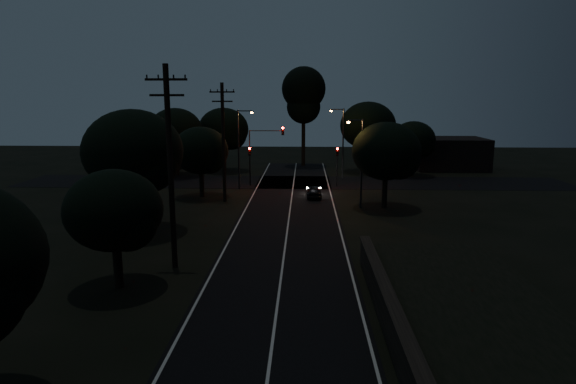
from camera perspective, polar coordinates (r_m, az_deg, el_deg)
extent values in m
cube|color=black|center=(33.61, -0.12, -4.84)|extent=(8.00, 70.00, 0.02)
cube|color=black|center=(53.11, 0.68, 1.17)|extent=(60.00, 8.00, 0.02)
cube|color=beige|center=(33.61, -0.12, -4.81)|extent=(0.12, 70.00, 0.01)
cube|color=beige|center=(33.95, -6.48, -4.72)|extent=(0.12, 70.00, 0.01)
cube|color=beige|center=(33.68, 6.29, -4.84)|extent=(0.12, 70.00, 0.01)
cube|color=black|center=(15.76, 15.00, -18.81)|extent=(0.55, 26.00, 0.10)
cylinder|color=black|center=(26.55, -13.77, 2.63)|extent=(0.30, 0.30, 11.00)
cube|color=black|center=(26.28, -14.26, 12.81)|extent=(2.20, 0.12, 0.12)
cube|color=black|center=(26.27, -14.17, 11.07)|extent=(1.80, 0.12, 0.12)
cylinder|color=black|center=(43.07, -7.67, 5.74)|extent=(0.30, 0.30, 10.50)
cube|color=black|center=(42.87, -7.82, 11.67)|extent=(2.20, 0.12, 0.12)
cube|color=black|center=(42.87, -7.80, 10.60)|extent=(1.80, 0.12, 0.12)
cylinder|color=black|center=(25.47, -19.51, -8.29)|extent=(0.44, 0.44, 2.20)
ellipsoid|color=black|center=(24.69, -19.94, -2.03)|extent=(4.67, 4.67, 3.97)
sphere|color=black|center=(24.08, -18.47, -3.40)|extent=(2.80, 2.80, 2.80)
cylinder|color=black|center=(35.19, -17.48, -2.02)|extent=(0.44, 0.44, 3.12)
ellipsoid|color=black|center=(34.52, -17.88, 4.60)|extent=(6.74, 6.74, 5.73)
sphere|color=black|center=(33.58, -16.30, 3.36)|extent=(4.05, 4.05, 4.05)
cylinder|color=black|center=(46.04, -10.19, 0.95)|extent=(0.44, 0.44, 2.44)
ellipsoid|color=black|center=(45.59, -10.33, 4.87)|extent=(5.20, 5.20, 4.42)
sphere|color=black|center=(44.95, -9.31, 4.15)|extent=(3.12, 3.12, 3.12)
cylinder|color=black|center=(61.63, -7.56, 3.86)|extent=(0.44, 0.44, 2.93)
ellipsoid|color=black|center=(61.26, -7.65, 7.39)|extent=(6.27, 6.27, 5.33)
sphere|color=black|center=(60.51, -6.70, 6.78)|extent=(3.76, 3.76, 3.76)
cylinder|color=black|center=(58.81, -13.01, 3.34)|extent=(0.44, 0.44, 2.98)
ellipsoid|color=black|center=(58.42, -13.18, 7.07)|extent=(6.28, 6.28, 5.34)
sphere|color=black|center=(57.58, -12.25, 6.43)|extent=(3.77, 3.77, 3.77)
cylinder|color=black|center=(61.26, 9.33, 3.89)|extent=(0.44, 0.44, 3.20)
ellipsoid|color=black|center=(60.87, 9.45, 7.79)|extent=(6.88, 6.88, 5.85)
sphere|color=black|center=(60.40, 10.66, 7.07)|extent=(4.13, 4.13, 4.13)
cylinder|color=black|center=(59.24, 14.48, 3.03)|extent=(0.44, 0.44, 2.39)
ellipsoid|color=black|center=(58.89, 14.63, 6.03)|extent=(5.10, 5.10, 4.34)
sphere|color=black|center=(58.65, 15.57, 5.46)|extent=(3.06, 3.06, 3.06)
cylinder|color=black|center=(41.61, 11.37, -0.01)|extent=(0.44, 0.44, 2.70)
ellipsoid|color=black|center=(41.08, 11.56, 4.77)|extent=(5.72, 5.72, 4.87)
sphere|color=black|center=(40.77, 13.05, 3.85)|extent=(3.43, 3.43, 3.43)
cylinder|color=black|center=(65.51, 1.83, 6.30)|extent=(0.50, 0.50, 7.27)
sphere|color=black|center=(65.27, 1.87, 12.15)|extent=(5.82, 5.82, 5.82)
sphere|color=black|center=(65.28, 1.86, 10.06)|extent=(4.50, 4.50, 4.50)
cube|color=black|center=(66.16, -16.75, 4.62)|extent=(10.00, 8.00, 4.40)
cube|color=black|center=(66.41, 18.49, 4.37)|extent=(9.00, 7.00, 4.00)
cylinder|color=black|center=(51.19, -4.53, 2.56)|extent=(0.12, 0.12, 3.20)
cube|color=black|center=(50.92, -4.56, 4.84)|extent=(0.28, 0.22, 0.90)
sphere|color=#FF0705|center=(50.76, -4.59, 5.16)|extent=(0.22, 0.22, 0.22)
cylinder|color=black|center=(50.97, 5.81, 2.50)|extent=(0.12, 0.12, 3.20)
cube|color=black|center=(50.70, 5.86, 4.79)|extent=(0.28, 0.22, 0.90)
sphere|color=#FF0705|center=(50.54, 5.88, 5.11)|extent=(0.22, 0.22, 0.22)
cylinder|color=black|center=(51.06, -4.54, 3.56)|extent=(0.12, 0.12, 5.00)
cube|color=black|center=(50.44, -0.62, 7.27)|extent=(0.28, 0.22, 0.90)
sphere|color=#FF0705|center=(50.29, -0.63, 7.60)|extent=(0.22, 0.22, 0.22)
cube|color=black|center=(50.55, -2.62, 7.27)|extent=(3.50, 0.08, 0.08)
cylinder|color=black|center=(49.02, -5.88, 4.98)|extent=(0.16, 0.16, 8.00)
cube|color=black|center=(48.66, -5.15, 9.55)|extent=(1.40, 0.10, 0.10)
cube|color=black|center=(48.58, -4.32, 9.50)|extent=(0.35, 0.22, 0.12)
sphere|color=orange|center=(48.58, -4.32, 9.38)|extent=(0.26, 0.26, 0.26)
cylinder|color=black|center=(54.70, 6.54, 5.62)|extent=(0.16, 0.16, 8.00)
cube|color=black|center=(54.40, 5.88, 9.72)|extent=(1.40, 0.10, 0.10)
cube|color=black|center=(54.36, 5.14, 9.68)|extent=(0.35, 0.22, 0.12)
sphere|color=orange|center=(54.36, 5.13, 9.57)|extent=(0.26, 0.26, 0.26)
cylinder|color=black|center=(40.93, 8.74, 3.31)|extent=(0.16, 0.16, 7.50)
cube|color=black|center=(40.53, 8.04, 8.43)|extent=(1.20, 0.10, 0.10)
cube|color=black|center=(40.47, 7.18, 8.38)|extent=(0.35, 0.22, 0.12)
sphere|color=orange|center=(40.48, 7.18, 8.24)|extent=(0.26, 0.26, 0.26)
imported|color=black|center=(45.07, 3.11, 0.06)|extent=(1.40, 3.38, 1.15)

